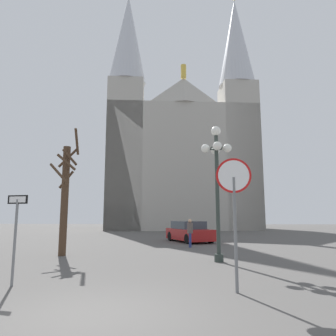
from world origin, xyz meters
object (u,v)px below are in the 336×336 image
(bare_tree, at_px, (65,194))
(pedestrian_walking, at_px, (190,230))
(stop_sign, at_px, (234,195))
(street_lamp, at_px, (217,170))
(one_way_arrow_sign, at_px, (16,228))
(parked_car_near_red, at_px, (189,232))
(cathedral, at_px, (180,156))

(bare_tree, xyz_separation_m, pedestrian_walking, (5.84, 4.11, -1.83))
(stop_sign, bearing_deg, street_lamp, 89.41)
(stop_sign, bearing_deg, one_way_arrow_sign, 176.74)
(stop_sign, height_order, bare_tree, bare_tree)
(one_way_arrow_sign, height_order, parked_car_near_red, one_way_arrow_sign)
(bare_tree, relative_size, pedestrian_walking, 3.67)
(cathedral, xyz_separation_m, pedestrian_walking, (1.13, -24.50, -9.11))
(street_lamp, relative_size, parked_car_near_red, 1.21)
(stop_sign, xyz_separation_m, bare_tree, (-6.88, 6.42, 0.48))
(cathedral, distance_m, parked_car_near_red, 22.76)
(cathedral, bearing_deg, one_way_arrow_sign, -95.84)
(street_lamp, xyz_separation_m, pedestrian_walking, (-1.10, 5.56, -2.70))
(cathedral, distance_m, one_way_arrow_sign, 35.94)
(cathedral, xyz_separation_m, street_lamp, (2.23, -30.06, -6.41))
(parked_car_near_red, bearing_deg, street_lamp, -83.13)
(one_way_arrow_sign, relative_size, bare_tree, 0.40)
(street_lamp, bearing_deg, one_way_arrow_sign, -141.19)
(stop_sign, height_order, parked_car_near_red, stop_sign)
(stop_sign, relative_size, bare_tree, 0.55)
(stop_sign, height_order, street_lamp, street_lamp)
(cathedral, relative_size, pedestrian_walking, 20.25)
(bare_tree, relative_size, parked_car_near_red, 1.29)
(street_lamp, bearing_deg, pedestrian_walking, 101.17)
(cathedral, height_order, pedestrian_walking, cathedral)
(stop_sign, relative_size, street_lamp, 0.59)
(one_way_arrow_sign, relative_size, street_lamp, 0.43)
(street_lamp, relative_size, pedestrian_walking, 3.43)
(one_way_arrow_sign, xyz_separation_m, bare_tree, (-1.16, 6.09, 1.32))
(bare_tree, bearing_deg, one_way_arrow_sign, -79.26)
(cathedral, bearing_deg, pedestrian_walking, -87.36)
(stop_sign, bearing_deg, pedestrian_walking, 95.67)
(parked_car_near_red, bearing_deg, stop_sign, -85.71)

